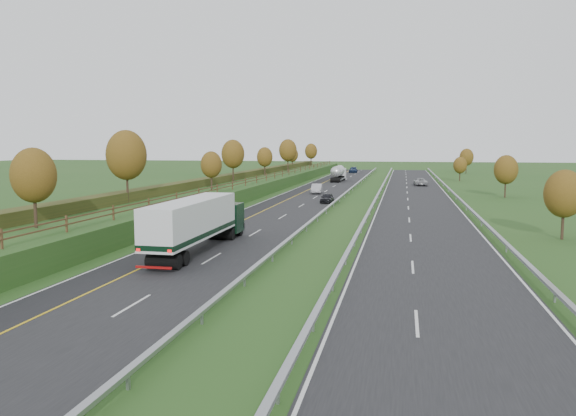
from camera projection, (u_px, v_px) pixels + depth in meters
name	position (u px, v px, depth m)	size (l,w,h in m)	color
ground	(357.00, 201.00, 81.44)	(400.00, 400.00, 0.00)	#264C1B
near_carriageway	(308.00, 197.00, 87.90)	(10.50, 200.00, 0.04)	black
far_carriageway	(416.00, 199.00, 84.60)	(10.50, 200.00, 0.04)	black
hard_shoulder	(285.00, 196.00, 88.65)	(3.00, 200.00, 0.04)	black
lane_markings	(349.00, 197.00, 86.50)	(26.75, 200.00, 0.01)	silver
embankment_left	(229.00, 189.00, 90.39)	(12.00, 200.00, 2.00)	#264C1B
hedge_left	(217.00, 179.00, 90.62)	(2.20, 180.00, 1.10)	#303917
fence_left	(255.00, 179.00, 88.90)	(0.12, 189.06, 1.20)	#422B19
median_barrier_near	(345.00, 194.00, 86.70)	(0.32, 200.00, 0.71)	gray
median_barrier_far	(378.00, 194.00, 85.68)	(0.32, 200.00, 0.71)	gray
outer_barrier_far	(456.00, 196.00, 83.38)	(0.32, 200.00, 0.71)	gray
trees_left	(224.00, 156.00, 86.44)	(6.64, 164.30, 7.66)	#2D2116
trees_far	(483.00, 165.00, 109.91)	(8.45, 118.60, 7.12)	#2D2116
box_lorry	(197.00, 222.00, 42.24)	(2.58, 16.28, 4.06)	black
road_tanker	(338.00, 173.00, 125.87)	(2.40, 11.22, 3.46)	silver
car_dark_near	(327.00, 198.00, 78.65)	(1.58, 3.93, 1.34)	black
car_silver_mid	(317.00, 189.00, 93.89)	(1.67, 4.80, 1.58)	#AAAAAF
car_small_far	(353.00, 170.00, 164.25)	(2.30, 5.65, 1.64)	#162646
car_oncoming	(420.00, 182.00, 112.05)	(2.42, 5.25, 1.46)	#ACADB1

